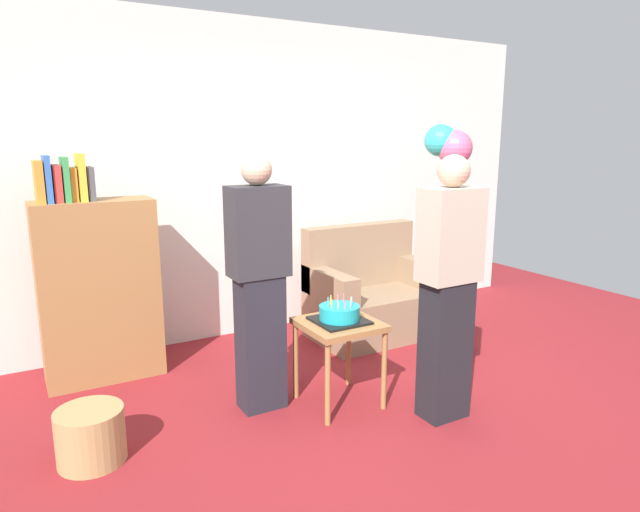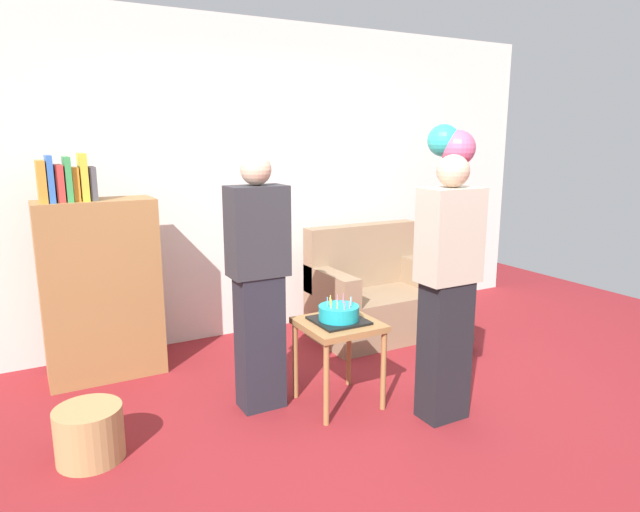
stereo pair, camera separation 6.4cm
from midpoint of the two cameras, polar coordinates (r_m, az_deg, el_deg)
ground_plane at (r=3.59m, az=7.29°, el=-16.74°), size 8.00×8.00×0.00m
wall_back at (r=4.96m, az=-6.45°, el=7.66°), size 6.00×0.10×2.70m
couch at (r=4.96m, az=5.89°, el=-4.20°), size 1.10×0.70×0.96m
bookshelf at (r=4.28m, az=-21.24°, el=-2.80°), size 0.80×0.36×1.62m
side_table at (r=3.63m, az=2.43°, el=-7.99°), size 0.48×0.48×0.57m
birthday_cake at (r=3.59m, az=2.45°, el=-5.97°), size 0.32×0.32×0.17m
person_blowing_candles at (r=3.51m, az=-5.79°, el=-2.75°), size 0.36×0.22×1.63m
person_holding_cake at (r=3.44m, az=13.42°, el=-3.31°), size 0.36×0.22×1.63m
wicker_basket at (r=3.40m, az=-22.03°, el=-16.51°), size 0.36×0.36×0.30m
handbag at (r=4.74m, az=14.58°, el=-8.40°), size 0.28×0.14×0.20m
balloon_bunch at (r=5.06m, az=13.68°, el=11.00°), size 0.38×0.38×1.84m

